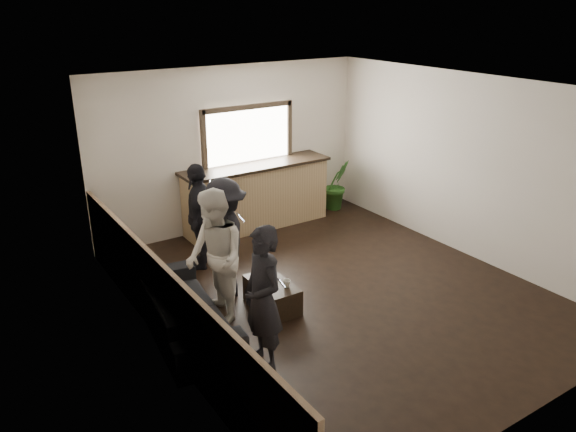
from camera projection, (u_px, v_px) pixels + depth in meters
ground at (336, 291)px, 7.80m from camera, size 5.00×6.00×0.01m
room_shell at (293, 202)px, 6.89m from camera, size 5.01×6.01×2.80m
bar_counter at (256, 192)px, 9.82m from camera, size 2.70×0.68×2.13m
sofa at (184, 308)px, 6.77m from camera, size 1.07×2.20×0.62m
coffee_table at (272, 295)px, 7.34m from camera, size 0.46×0.81×0.36m
cup_a at (258, 274)px, 7.40m from camera, size 0.16×0.16×0.09m
cup_b at (287, 283)px, 7.16m from camera, size 0.14×0.14×0.09m
potted_plant at (337, 185)px, 10.74m from camera, size 0.53×0.43×0.96m
person_a at (263, 299)px, 5.95m from camera, size 0.47×0.61×1.64m
person_b at (215, 258)px, 6.82m from camera, size 0.73×0.89×1.71m
person_c at (225, 238)px, 7.46m from camera, size 0.91×1.20×1.65m
person_d at (199, 216)px, 8.28m from camera, size 0.85×1.00×1.61m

